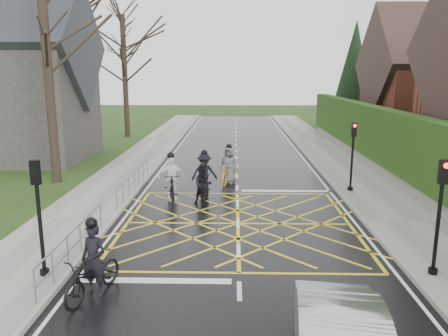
{
  "coord_description": "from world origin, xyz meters",
  "views": [
    {
      "loc": [
        -0.15,
        -14.97,
        5.31
      ],
      "look_at": [
        -0.58,
        3.48,
        1.3
      ],
      "focal_mm": 35.0,
      "sensor_mm": 36.0,
      "label": 1
    }
  ],
  "objects_px": {
    "cyclist_lead": "(229,170)",
    "cyclist_mid": "(204,177)",
    "cyclist_back": "(203,189)",
    "cyclist_front": "(171,183)",
    "cyclist_rear": "(93,271)"
  },
  "relations": [
    {
      "from": "cyclist_lead",
      "to": "cyclist_mid",
      "type": "bearing_deg",
      "value": -106.58
    },
    {
      "from": "cyclist_back",
      "to": "cyclist_mid",
      "type": "xyz_separation_m",
      "value": [
        -0.06,
        1.75,
        0.07
      ]
    },
    {
      "from": "cyclist_back",
      "to": "cyclist_front",
      "type": "bearing_deg",
      "value": 150.62
    },
    {
      "from": "cyclist_lead",
      "to": "cyclist_rear",
      "type": "bearing_deg",
      "value": -89.3
    },
    {
      "from": "cyclist_back",
      "to": "cyclist_mid",
      "type": "relative_size",
      "value": 0.83
    },
    {
      "from": "cyclist_rear",
      "to": "cyclist_back",
      "type": "xyz_separation_m",
      "value": [
        2.1,
        7.74,
        0.01
      ]
    },
    {
      "from": "cyclist_rear",
      "to": "cyclist_lead",
      "type": "xyz_separation_m",
      "value": [
        3.13,
        11.18,
        0.04
      ]
    },
    {
      "from": "cyclist_front",
      "to": "cyclist_lead",
      "type": "relative_size",
      "value": 1.01
    },
    {
      "from": "cyclist_back",
      "to": "cyclist_front",
      "type": "relative_size",
      "value": 0.82
    },
    {
      "from": "cyclist_back",
      "to": "cyclist_lead",
      "type": "height_order",
      "value": "cyclist_lead"
    },
    {
      "from": "cyclist_mid",
      "to": "cyclist_front",
      "type": "relative_size",
      "value": 0.99
    },
    {
      "from": "cyclist_back",
      "to": "cyclist_mid",
      "type": "bearing_deg",
      "value": 81.27
    },
    {
      "from": "cyclist_front",
      "to": "cyclist_lead",
      "type": "xyz_separation_m",
      "value": [
        2.41,
        2.97,
        -0.09
      ]
    },
    {
      "from": "cyclist_mid",
      "to": "cyclist_lead",
      "type": "height_order",
      "value": "cyclist_lead"
    },
    {
      "from": "cyclist_back",
      "to": "cyclist_lead",
      "type": "xyz_separation_m",
      "value": [
        1.03,
        3.43,
        0.03
      ]
    }
  ]
}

